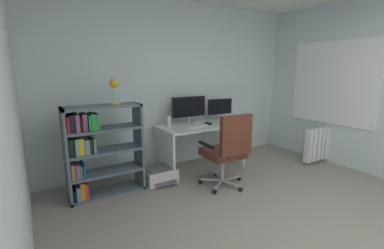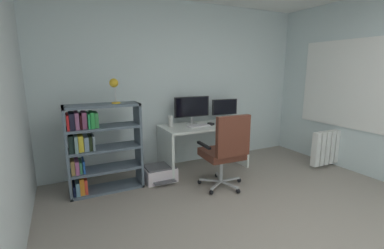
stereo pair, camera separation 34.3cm
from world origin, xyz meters
The scene contains 14 objects.
wall_back centered at (0.00, 2.82, 1.31)m, with size 4.45×0.10×2.63m, color silver.
window_pane centered at (2.22, 1.50, 1.35)m, with size 0.01×1.37×1.28m, color white.
window_frame centered at (2.21, 1.50, 1.35)m, with size 0.02×1.45×1.36m, color white.
desk centered at (0.17, 2.36, 0.53)m, with size 1.35×0.67×0.72m.
monitor_main centered at (0.04, 2.51, 0.98)m, with size 0.59×0.18×0.44m.
monitor_secondary centered at (0.66, 2.51, 0.94)m, with size 0.45×0.18×0.36m.
keyboard centered at (0.04, 2.28, 0.73)m, with size 0.34×0.13×0.02m, color silver.
computer_mouse centered at (0.26, 2.29, 0.74)m, with size 0.06×0.10×0.03m, color black.
desktop_speaker centered at (-0.35, 2.47, 0.81)m, with size 0.07×0.07×0.17m, color silver.
office_chair centered at (0.05, 1.55, 0.56)m, with size 0.63×0.63×1.03m.
bookshelf centered at (-1.48, 2.24, 0.60)m, with size 0.93×0.33×1.15m.
desk_lamp centered at (-1.20, 2.24, 1.38)m, with size 0.12×0.11×0.32m.
printer centered at (-0.64, 2.21, 0.11)m, with size 0.44×0.44×0.22m.
radiator centered at (2.12, 1.50, 0.33)m, with size 0.88×0.10×0.55m.
Camera 1 is at (-2.12, -1.06, 1.59)m, focal length 24.84 mm.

